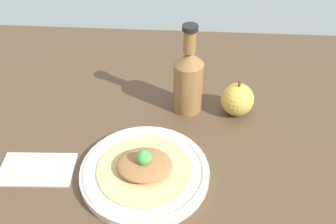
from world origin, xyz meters
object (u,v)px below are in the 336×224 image
object	(u,v)px
plate	(145,172)
apple	(237,99)
plated_food	(144,166)
cider_bottle	(188,79)

from	to	relation	value
plate	apple	bearing A→B (deg)	47.48
plated_food	apple	world-z (taller)	apple
plated_food	cider_bottle	world-z (taller)	cider_bottle
cider_bottle	plate	bearing A→B (deg)	-109.49
plate	plated_food	xyz separation A→B (cm)	(-0.00, 0.00, 2.06)
plated_food	cider_bottle	bearing A→B (deg)	70.51
plate	cider_bottle	xyz separation A→B (cm)	(8.67, 24.51, 8.30)
plated_food	apple	xyz separation A→B (cm)	(21.59, 23.55, 0.99)
plated_food	cider_bottle	xyz separation A→B (cm)	(8.67, 24.51, 6.24)
plate	cider_bottle	bearing A→B (deg)	70.51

